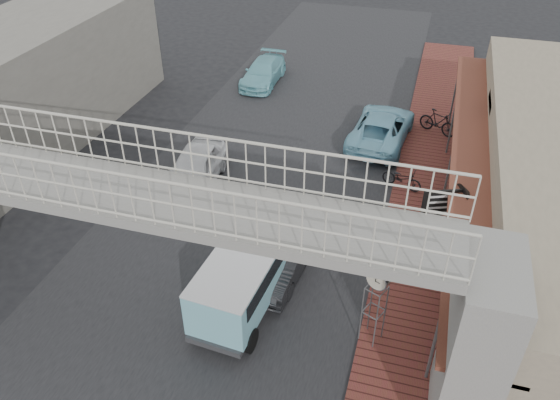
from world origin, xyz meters
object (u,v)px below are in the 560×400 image
Objects in this scene: angkot_curb at (382,128)px; street_clock at (378,282)px; white_hatchback at (195,169)px; arrow_sign at (466,202)px; dark_sedan at (283,255)px; motorcycle_near at (402,178)px; motorcycle_far at (438,122)px; angkot_far at (263,72)px; angkot_van at (241,278)px.

street_clock is (1.30, -11.47, 1.53)m from angkot_curb.
arrow_sign reaches higher than white_hatchback.
dark_sedan is 4.05m from street_clock.
dark_sedan is 1.55× the size of street_clock.
motorcycle_near is at bearing 95.02° from arrow_sign.
arrow_sign is (0.99, -9.03, 1.92)m from motorcycle_far.
street_clock is (8.36, -16.24, 1.61)m from angkot_far.
angkot_curb is (1.81, 9.42, 0.05)m from dark_sedan.
angkot_van is 2.23× the size of motorcycle_far.
white_hatchback is 0.86× the size of angkot_curb.
white_hatchback is 2.71× the size of motorcycle_near.
motorcycle_near is 0.62× the size of street_clock.
arrow_sign reaches higher than angkot_van.
motorcycle_far is at bearing 4.21° from motorcycle_near.
motorcycle_far is (9.43, -3.43, 0.04)m from angkot_far.
angkot_far is at bearing 140.73° from street_clock.
angkot_far is (-0.54, 10.39, -0.13)m from white_hatchback.
motorcycle_near is 8.03m from street_clock.
angkot_curb is 8.52m from angkot_far.
angkot_van is at bearing -169.96° from arrow_sign.
arrow_sign is at bearing 23.42° from dark_sedan.
motorcycle_near is at bearing 68.26° from angkot_van.
white_hatchback is 11.29m from motorcycle_far.
motorcycle_far is (4.88, 12.70, -0.58)m from angkot_van.
angkot_far is 10.04m from motorcycle_far.
angkot_far is at bearing -29.35° from angkot_curb.
dark_sedan is at bearing 83.83° from angkot_curb.
motorcycle_near is (3.81, 7.73, -0.72)m from angkot_van.
street_clock is at bearing -63.20° from angkot_far.
white_hatchback is 1.69× the size of street_clock.
motorcycle_far is 0.60× the size of arrow_sign.
white_hatchback is 1.10× the size of dark_sedan.
angkot_curb is at bearing 82.03° from angkot_van.
dark_sedan is at bearing 168.15° from motorcycle_near.
arrow_sign reaches higher than angkot_curb.
angkot_far is (-5.24, 14.19, -0.04)m from dark_sedan.
street_clock is 4.33m from arrow_sign.
motorcycle_far reaches higher than motorcycle_near.
street_clock is at bearing 101.20° from angkot_curb.
white_hatchback reaches higher than motorcycle_far.
angkot_curb is at bearing 119.98° from street_clock.
arrow_sign is (3.37, -7.69, 1.87)m from angkot_curb.
white_hatchback is 8.07m from motorcycle_near.
angkot_curb is 1.19× the size of angkot_far.
dark_sedan reaches higher than motorcycle_far.
angkot_curb is at bearing 84.03° from dark_sedan.
angkot_far is 16.36m from arrow_sign.
motorcycle_near is at bearing 113.51° from street_clock.
white_hatchback is at bearing 129.39° from angkot_van.
white_hatchback is 1.06× the size of angkot_van.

